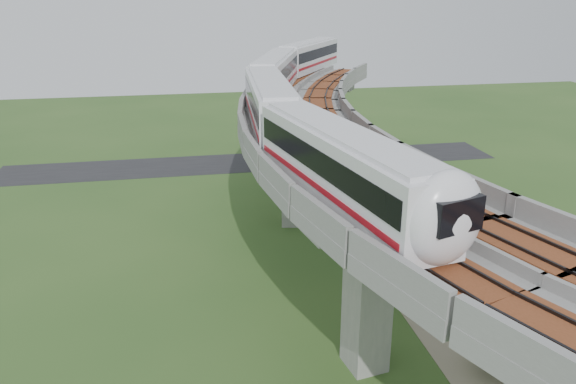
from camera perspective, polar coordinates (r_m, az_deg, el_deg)
name	(u,v)px	position (r m, az deg, el deg)	size (l,w,h in m)	color
ground	(308,278)	(41.85, 2.05, -8.76)	(160.00, 160.00, 0.00)	#2F5220
dirt_lot	(496,274)	(45.16, 20.41, -7.81)	(18.00, 26.00, 0.04)	gray
asphalt_road	(255,162)	(69.25, -3.42, 3.07)	(60.00, 8.00, 0.03)	#232326
viaduct	(364,158)	(39.34, 7.69, 3.46)	(19.58, 73.98, 11.40)	#99968E
metro_train	(297,87)	(47.79, 0.95, 10.58)	(16.53, 60.35, 3.64)	silver
fence	(433,258)	(44.48, 14.49, -6.52)	(3.87, 38.73, 1.50)	#2D382D
tree_0	(358,160)	(62.95, 7.09, 3.26)	(1.86, 1.86, 2.97)	#382314
tree_1	(366,181)	(56.97, 7.96, 1.09)	(2.66, 2.66, 2.99)	#382314
tree_2	(368,208)	(49.80, 8.16, -1.58)	(1.93, 1.93, 2.82)	#382314
tree_3	(385,234)	(44.58, 9.85, -4.25)	(2.29, 2.29, 3.02)	#382314
tree_4	(422,275)	(39.03, 13.46, -8.25)	(2.50, 2.50, 3.08)	#382314
tree_5	(503,344)	(33.80, 21.00, -14.21)	(2.78, 2.78, 3.04)	#382314
car_white	(439,283)	(41.24, 15.10, -8.95)	(1.42, 3.53, 1.20)	silver
car_dark	(454,225)	(51.17, 16.50, -3.28)	(1.65, 4.06, 1.18)	black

